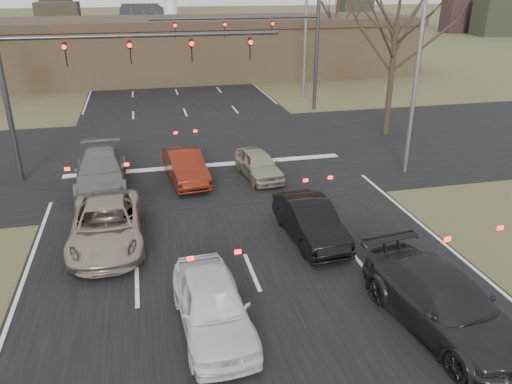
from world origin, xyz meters
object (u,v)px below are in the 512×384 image
car_silver_suv (106,225)px  car_black_hatch (310,221)px  streetlight_right_near (416,51)px  car_silver_ahead (259,164)px  mast_arm_far (277,36)px  car_charcoal_sedan (444,303)px  streetlight_right_far (304,22)px  building (190,48)px  car_grey_ahead (101,170)px  mast_arm_near (82,64)px  car_red_ahead (186,166)px  car_white_sedan (213,305)px

car_silver_suv → car_black_hatch: (6.89, -1.23, -0.03)m
streetlight_right_near → car_silver_ahead: 8.41m
mast_arm_far → car_silver_suv: (-10.61, -17.06, -4.30)m
car_black_hatch → car_charcoal_sedan: bearing=-75.4°
streetlight_right_near → car_silver_suv: 14.68m
car_charcoal_sedan → streetlight_right_far: bearing=71.6°
car_charcoal_sedan → car_silver_ahead: car_charcoal_sedan is taller
building → car_grey_ahead: building is taller
car_charcoal_sedan → streetlight_right_near: bearing=58.7°
building → car_silver_ahead: building is taller
streetlight_right_near → car_charcoal_sedan: bearing=-113.3°
streetlight_right_near → mast_arm_near: bearing=167.9°
building → car_black_hatch: bearing=-89.2°
building → mast_arm_far: bearing=-74.4°
streetlight_right_near → car_grey_ahead: streetlight_right_near is taller
car_grey_ahead → car_red_ahead: 3.68m
car_black_hatch → car_silver_ahead: car_black_hatch is taller
car_charcoal_sedan → car_silver_suv: bearing=134.4°
car_grey_ahead → car_red_ahead: size_ratio=1.25×
car_red_ahead → car_silver_ahead: (3.31, -0.28, -0.06)m
car_white_sedan → car_black_hatch: (4.04, 4.14, -0.04)m
car_charcoal_sedan → car_red_ahead: 13.13m
car_silver_ahead → car_red_ahead: bearing=168.7°
mast_arm_near → car_black_hatch: (7.69, -8.28, -4.38)m
streetlight_right_far → car_charcoal_sedan: (-5.12, -27.72, -4.82)m
car_red_ahead → car_charcoal_sedan: bearing=-71.9°
streetlight_right_far → car_silver_ahead: (-7.22, -16.04, -4.96)m
mast_arm_near → car_silver_suv: mast_arm_near is taller
building → car_red_ahead: building is taller
car_black_hatch → car_charcoal_sedan: car_charcoal_sedan is taller
mast_arm_far → car_red_ahead: (-7.39, -11.76, -4.33)m
building → mast_arm_far: (4.18, -15.00, 2.35)m
car_black_hatch → car_silver_ahead: size_ratio=1.15×
mast_arm_near → mast_arm_far: size_ratio=1.09×
streetlight_right_far → mast_arm_near: bearing=-136.1°
mast_arm_far → car_charcoal_sedan: size_ratio=2.12×
car_black_hatch → mast_arm_near: bearing=129.7°
streetlight_right_far → car_white_sedan: size_ratio=2.33×
building → streetlight_right_near: size_ratio=4.24×
streetlight_right_near → car_grey_ahead: 14.60m
streetlight_right_far → car_grey_ahead: bearing=-132.4°
building → streetlight_right_far: 13.53m
car_grey_ahead → car_silver_ahead: 7.00m
car_silver_suv → car_grey_ahead: bearing=94.3°
car_black_hatch → car_grey_ahead: car_grey_ahead is taller
building → car_silver_suv: size_ratio=8.18×
car_silver_suv → car_black_hatch: car_silver_suv is taller
mast_arm_near → car_silver_ahead: 8.81m
car_charcoal_sedan → car_silver_ahead: size_ratio=1.43×
building → car_red_ahead: 27.02m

